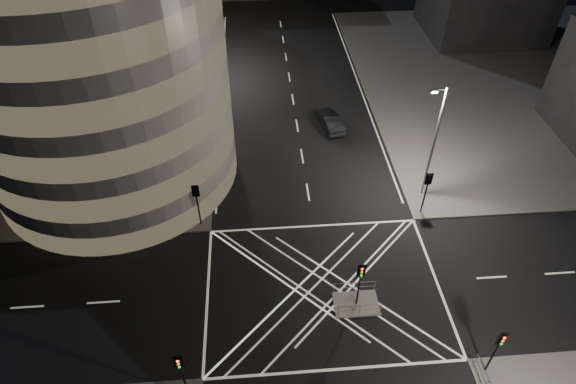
{
  "coord_description": "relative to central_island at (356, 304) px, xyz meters",
  "views": [
    {
      "loc": [
        -4.04,
        -20.06,
        27.26
      ],
      "look_at": [
        -1.94,
        6.82,
        3.0
      ],
      "focal_mm": 30.0,
      "sensor_mm": 36.0,
      "label": 1
    }
  ],
  "objects": [
    {
      "name": "ground",
      "position": [
        -2.0,
        1.5,
        -0.07
      ],
      "size": [
        120.0,
        120.0,
        0.0
      ],
      "primitive_type": "plane",
      "color": "black",
      "rests_on": "ground"
    },
    {
      "name": "sidewalk_far_left",
      "position": [
        -31.0,
        28.5,
        0.0
      ],
      "size": [
        42.0,
        42.0,
        0.15
      ],
      "primitive_type": "cube",
      "color": "#555250",
      "rests_on": "ground"
    },
    {
      "name": "sidewalk_far_right",
      "position": [
        27.0,
        28.5,
        0.0
      ],
      "size": [
        42.0,
        42.0,
        0.15
      ],
      "primitive_type": "cube",
      "color": "#555250",
      "rests_on": "ground"
    },
    {
      "name": "central_island",
      "position": [
        0.0,
        0.0,
        0.0
      ],
      "size": [
        3.0,
        2.0,
        0.15
      ],
      "primitive_type": "cube",
      "color": "slate",
      "rests_on": "ground"
    },
    {
      "name": "office_tower_curved",
      "position": [
        -22.74,
        20.24,
        12.58
      ],
      "size": [
        30.0,
        29.0,
        27.2
      ],
      "color": "gray",
      "rests_on": "sidewalk_far_left"
    },
    {
      "name": "tree_a",
      "position": [
        -12.5,
        10.5,
        4.38
      ],
      "size": [
        4.02,
        4.02,
        6.63
      ],
      "color": "black",
      "rests_on": "sidewalk_far_left"
    },
    {
      "name": "tree_b",
      "position": [
        -12.5,
        16.5,
        4.9
      ],
      "size": [
        3.96,
        3.96,
        7.12
      ],
      "color": "black",
      "rests_on": "sidewalk_far_left"
    },
    {
      "name": "tree_c",
      "position": [
        -12.5,
        22.5,
        4.37
      ],
      "size": [
        4.02,
        4.02,
        6.62
      ],
      "color": "black",
      "rests_on": "sidewalk_far_left"
    },
    {
      "name": "tree_d",
      "position": [
        -12.5,
        28.5,
        5.34
      ],
      "size": [
        5.4,
        5.4,
        8.37
      ],
      "color": "black",
      "rests_on": "sidewalk_far_left"
    },
    {
      "name": "tree_e",
      "position": [
        -12.5,
        34.5,
        3.7
      ],
      "size": [
        3.52,
        3.52,
        5.66
      ],
      "color": "black",
      "rests_on": "sidewalk_far_left"
    },
    {
      "name": "traffic_signal_fl",
      "position": [
        -10.8,
        8.3,
        2.84
      ],
      "size": [
        0.55,
        0.22,
        4.0
      ],
      "color": "black",
      "rests_on": "sidewalk_far_left"
    },
    {
      "name": "traffic_signal_nl",
      "position": [
        -10.8,
        -5.3,
        2.84
      ],
      "size": [
        0.55,
        0.22,
        4.0
      ],
      "color": "black",
      "rests_on": "sidewalk_near_left"
    },
    {
      "name": "traffic_signal_fr",
      "position": [
        6.8,
        8.3,
        2.84
      ],
      "size": [
        0.55,
        0.22,
        4.0
      ],
      "color": "black",
      "rests_on": "sidewalk_far_right"
    },
    {
      "name": "traffic_signal_nr",
      "position": [
        6.8,
        -5.3,
        2.84
      ],
      "size": [
        0.55,
        0.22,
        4.0
      ],
      "color": "black",
      "rests_on": "sidewalk_near_right"
    },
    {
      "name": "traffic_signal_island",
      "position": [
        0.0,
        0.0,
        2.84
      ],
      "size": [
        0.55,
        0.22,
        4.0
      ],
      "color": "black",
      "rests_on": "central_island"
    },
    {
      "name": "street_lamp_left_near",
      "position": [
        -11.44,
        13.5,
        5.47
      ],
      "size": [
        1.25,
        0.25,
        10.0
      ],
      "color": "slate",
      "rests_on": "sidewalk_far_left"
    },
    {
      "name": "street_lamp_left_far",
      "position": [
        -11.44,
        31.5,
        5.47
      ],
      "size": [
        1.25,
        0.25,
        10.0
      ],
      "color": "slate",
      "rests_on": "sidewalk_far_left"
    },
    {
      "name": "street_lamp_right_far",
      "position": [
        7.44,
        10.5,
        5.47
      ],
      "size": [
        1.25,
        0.25,
        10.0
      ],
      "color": "slate",
      "rests_on": "sidewalk_far_right"
    },
    {
      "name": "railing_island_south",
      "position": [
        0.0,
        -0.9,
        0.62
      ],
      "size": [
        2.8,
        0.06,
        1.1
      ],
      "primitive_type": "cube",
      "color": "slate",
      "rests_on": "central_island"
    },
    {
      "name": "railing_island_north",
      "position": [
        0.0,
        0.9,
        0.62
      ],
      "size": [
        2.8,
        0.06,
        1.1
      ],
      "primitive_type": "cube",
      "color": "slate",
      "rests_on": "central_island"
    },
    {
      "name": "sedan",
      "position": [
        1.16,
        20.93,
        0.7
      ],
      "size": [
        2.55,
        4.93,
        1.55
      ],
      "primitive_type": "imported",
      "rotation": [
        0.0,
        0.0,
        3.34
      ],
      "color": "black",
      "rests_on": "ground"
    }
  ]
}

